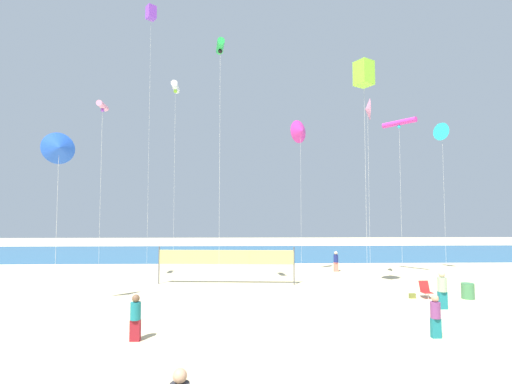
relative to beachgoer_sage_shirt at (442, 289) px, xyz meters
name	(u,v)px	position (x,y,z in m)	size (l,w,h in m)	color
ground_plane	(271,328)	(-8.33, -2.76, -0.96)	(120.00, 120.00, 0.00)	beige
ocean_band	(253,253)	(-8.33, 27.16, -0.95)	(120.00, 20.00, 0.01)	#28608C
beachgoer_sage_shirt	(442,289)	(0.00, 0.00, 0.00)	(0.41, 0.41, 1.79)	#19727A
beachgoer_navy_shirt	(336,261)	(-2.18, 12.01, -0.11)	(0.36, 0.36, 1.59)	#EA7260
beachgoer_plum_shirt	(435,315)	(-2.45, -4.17, -0.13)	(0.35, 0.35, 1.54)	#19727A
beachgoer_teal_shirt	(136,316)	(-13.25, -4.18, -0.09)	(0.37, 0.37, 1.62)	maroon
folding_beach_chair	(425,289)	(0.33, 2.39, -0.49)	(0.52, 0.65, 0.89)	red
trash_barrel	(468,291)	(2.48, 2.12, -0.55)	(0.65, 0.65, 0.82)	#3F7F4C
volleyball_net	(226,258)	(-10.57, 6.79, 0.69)	(8.80, 0.67, 2.40)	#4C4C51
beach_handbag	(412,296)	(-0.42, 2.33, -0.82)	(0.33, 0.16, 0.26)	olive
kite_violet_box	(151,13)	(-17.27, 13.21, 20.41)	(0.98, 0.98, 21.99)	silver
kite_pink_tube	(103,107)	(-18.61, 6.55, 10.50)	(0.43, 1.36, 11.70)	silver
kite_magenta_tube	(399,123)	(1.64, 8.47, 10.04)	(1.84, 2.26, 11.22)	silver
kite_green_tube	(220,47)	(-10.83, 3.73, 13.29)	(0.61, 1.46, 14.53)	silver
kite_magenta_delta	(300,131)	(-5.26, 9.73, 9.68)	(1.58, 1.45, 11.50)	silver
kite_pink_delta	(367,110)	(-1.05, 7.18, 10.64)	(0.64, 1.49, 12.34)	silver
kite_cyan_delta	(442,132)	(5.63, 10.11, 9.79)	(0.88, 1.31, 11.43)	silver
kite_lime_box	(364,74)	(-2.64, 2.92, 11.50)	(1.19, 1.19, 13.16)	silver
kite_blue_delta	(59,148)	(-18.18, 0.10, 6.66)	(1.40, 1.19, 8.38)	silver
kite_white_tube	(175,88)	(-14.90, 11.84, 13.61)	(0.61, 1.86, 14.87)	silver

